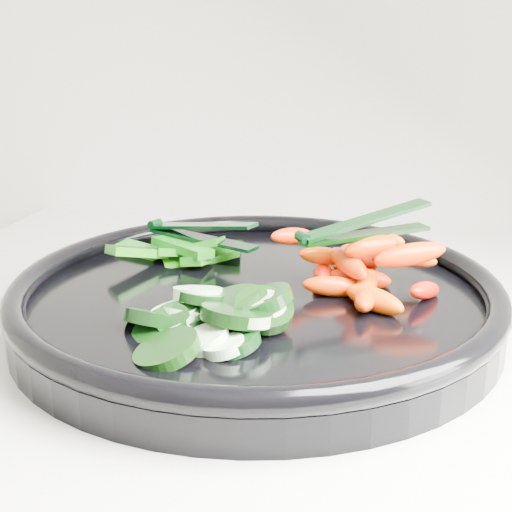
# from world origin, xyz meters

# --- Properties ---
(veggie_tray) EXTENTS (0.47, 0.47, 0.04)m
(veggie_tray) POSITION_xyz_m (-0.67, 1.69, 0.95)
(veggie_tray) COLOR black
(veggie_tray) RESTS_ON counter
(cucumber_pile) EXTENTS (0.12, 0.14, 0.04)m
(cucumber_pile) POSITION_xyz_m (-0.69, 1.62, 0.96)
(cucumber_pile) COLOR black
(cucumber_pile) RESTS_ON veggie_tray
(carrot_pile) EXTENTS (0.14, 0.15, 0.05)m
(carrot_pile) POSITION_xyz_m (-0.59, 1.71, 0.97)
(carrot_pile) COLOR #FC6300
(carrot_pile) RESTS_ON veggie_tray
(pepper_pile) EXTENTS (0.12, 0.12, 0.03)m
(pepper_pile) POSITION_xyz_m (-0.75, 1.76, 0.96)
(pepper_pile) COLOR #23740B
(pepper_pile) RESTS_ON veggie_tray
(tong_carrot) EXTENTS (0.10, 0.08, 0.02)m
(tong_carrot) POSITION_xyz_m (-0.59, 1.71, 1.00)
(tong_carrot) COLOR black
(tong_carrot) RESTS_ON carrot_pile
(tong_pepper) EXTENTS (0.11, 0.06, 0.02)m
(tong_pepper) POSITION_xyz_m (-0.74, 1.76, 0.98)
(tong_pepper) COLOR black
(tong_pepper) RESTS_ON pepper_pile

